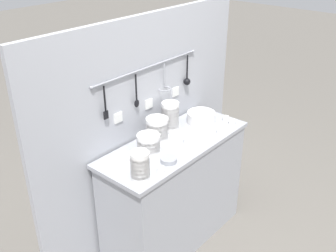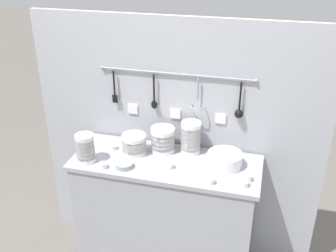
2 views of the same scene
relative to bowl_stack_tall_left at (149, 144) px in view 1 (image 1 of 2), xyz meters
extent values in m
plane|color=#666059|center=(0.23, -0.04, -0.97)|extent=(20.00, 20.00, 0.00)
cube|color=#9EA0A8|center=(0.23, -0.04, -0.08)|extent=(1.22, 0.48, 0.03)
cube|color=#9EA0A8|center=(0.23, -0.04, -0.53)|extent=(1.18, 0.46, 0.87)
cube|color=#A8AAB2|center=(0.23, 0.23, -0.08)|extent=(2.02, 0.04, 1.78)
cylinder|color=#93969E|center=(0.23, 0.20, 0.44)|extent=(1.02, 0.01, 0.01)
sphere|color=#93969E|center=(-0.28, 0.20, 0.44)|extent=(0.02, 0.02, 0.02)
sphere|color=#93969E|center=(0.74, 0.20, 0.44)|extent=(0.02, 0.02, 0.02)
cylinder|color=black|center=(-0.20, 0.19, 0.34)|extent=(0.01, 0.01, 0.18)
cube|color=black|center=(-0.20, 0.19, 0.23)|extent=(0.04, 0.01, 0.06)
cylinder|color=#93969E|center=(-0.20, 0.20, 0.44)|extent=(0.01, 0.01, 0.02)
cylinder|color=black|center=(0.09, 0.19, 0.34)|extent=(0.01, 0.01, 0.19)
ellipsoid|color=black|center=(0.09, 0.19, 0.22)|extent=(0.04, 0.02, 0.06)
cylinder|color=#93969E|center=(0.09, 0.20, 0.44)|extent=(0.01, 0.01, 0.02)
cylinder|color=#93969E|center=(0.38, 0.19, 0.35)|extent=(0.01, 0.01, 0.15)
torus|color=#93969E|center=(0.38, 0.19, 0.24)|extent=(0.10, 0.10, 0.01)
cylinder|color=#93969E|center=(0.38, 0.20, 0.44)|extent=(0.01, 0.01, 0.02)
cylinder|color=black|center=(0.65, 0.19, 0.33)|extent=(0.01, 0.01, 0.20)
sphere|color=black|center=(0.65, 0.19, 0.22)|extent=(0.06, 0.06, 0.06)
cylinder|color=#93969E|center=(0.65, 0.20, 0.44)|extent=(0.01, 0.01, 0.02)
cube|color=white|center=(-0.08, 0.21, 0.16)|extent=(0.07, 0.01, 0.07)
cube|color=white|center=(0.23, 0.21, 0.16)|extent=(0.07, 0.01, 0.07)
cube|color=white|center=(0.54, 0.21, 0.16)|extent=(0.07, 0.01, 0.07)
cylinder|color=white|center=(0.00, 0.00, -0.04)|extent=(0.16, 0.16, 0.05)
cylinder|color=white|center=(0.00, 0.00, -0.01)|extent=(0.16, 0.16, 0.05)
cylinder|color=white|center=(0.00, 0.00, 0.01)|extent=(0.16, 0.16, 0.05)
cylinder|color=white|center=(0.00, 0.00, 0.04)|extent=(0.16, 0.16, 0.05)
cylinder|color=white|center=(0.18, 0.08, -0.04)|extent=(0.16, 0.16, 0.05)
cylinder|color=white|center=(0.18, 0.08, -0.01)|extent=(0.16, 0.16, 0.05)
cylinder|color=white|center=(0.18, 0.08, 0.02)|extent=(0.16, 0.16, 0.05)
cylinder|color=white|center=(0.18, 0.08, 0.05)|extent=(0.16, 0.16, 0.05)
cylinder|color=white|center=(0.18, 0.08, 0.08)|extent=(0.16, 0.16, 0.05)
cylinder|color=white|center=(-0.27, -0.18, -0.04)|extent=(0.12, 0.12, 0.05)
cylinder|color=white|center=(-0.27, -0.18, -0.01)|extent=(0.12, 0.12, 0.05)
cylinder|color=white|center=(-0.27, -0.18, 0.01)|extent=(0.12, 0.12, 0.05)
cylinder|color=white|center=(-0.27, -0.18, 0.04)|extent=(0.12, 0.12, 0.05)
cylinder|color=white|center=(-0.27, -0.18, 0.07)|extent=(0.12, 0.12, 0.05)
cylinder|color=white|center=(-0.27, -0.18, 0.10)|extent=(0.12, 0.12, 0.05)
cylinder|color=white|center=(0.36, 0.11, -0.04)|extent=(0.13, 0.13, 0.05)
cylinder|color=white|center=(0.36, 0.11, -0.01)|extent=(0.13, 0.13, 0.05)
cylinder|color=white|center=(0.36, 0.11, 0.01)|extent=(0.13, 0.13, 0.05)
cylinder|color=white|center=(0.36, 0.11, 0.04)|extent=(0.13, 0.13, 0.05)
cylinder|color=white|center=(0.36, 0.11, 0.07)|extent=(0.13, 0.13, 0.05)
cylinder|color=white|center=(0.36, 0.11, 0.10)|extent=(0.13, 0.13, 0.05)
cylinder|color=white|center=(0.36, 0.11, 0.13)|extent=(0.13, 0.13, 0.05)
cylinder|color=white|center=(0.60, 0.00, -0.06)|extent=(0.22, 0.22, 0.01)
cylinder|color=white|center=(0.60, 0.00, -0.06)|extent=(0.22, 0.22, 0.01)
cylinder|color=white|center=(0.60, 0.00, -0.05)|extent=(0.22, 0.22, 0.01)
cylinder|color=white|center=(0.60, 0.00, -0.04)|extent=(0.22, 0.22, 0.01)
cylinder|color=white|center=(0.60, 0.00, -0.03)|extent=(0.22, 0.22, 0.01)
cylinder|color=white|center=(0.60, 0.00, -0.02)|extent=(0.22, 0.22, 0.01)
cylinder|color=white|center=(0.60, 0.00, -0.02)|extent=(0.22, 0.22, 0.01)
cylinder|color=white|center=(0.60, 0.00, -0.01)|extent=(0.22, 0.22, 0.01)
cylinder|color=white|center=(0.60, 0.00, 0.00)|extent=(0.22, 0.22, 0.01)
cylinder|color=white|center=(0.60, 0.00, 0.01)|extent=(0.22, 0.22, 0.01)
cylinder|color=white|center=(0.60, 0.00, 0.02)|extent=(0.22, 0.22, 0.01)
cylinder|color=#93969E|center=(0.00, -0.18, -0.05)|extent=(0.11, 0.11, 0.03)
cylinder|color=white|center=(-0.16, 0.01, -0.05)|extent=(0.05, 0.05, 0.04)
cylinder|color=white|center=(0.27, -0.12, -0.05)|extent=(0.05, 0.05, 0.04)
cylinder|color=white|center=(0.55, -0.22, -0.05)|extent=(0.05, 0.05, 0.04)
cylinder|color=white|center=(-0.13, -0.23, -0.05)|extent=(0.05, 0.05, 0.04)
cylinder|color=white|center=(0.75, -0.20, -0.05)|extent=(0.05, 0.05, 0.04)
cylinder|color=white|center=(0.76, -0.13, -0.05)|extent=(0.05, 0.05, 0.04)
camera|label=1|loc=(-1.68, -1.61, 1.33)|focal=42.00mm
camera|label=2|loc=(0.81, -2.14, 1.26)|focal=42.00mm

